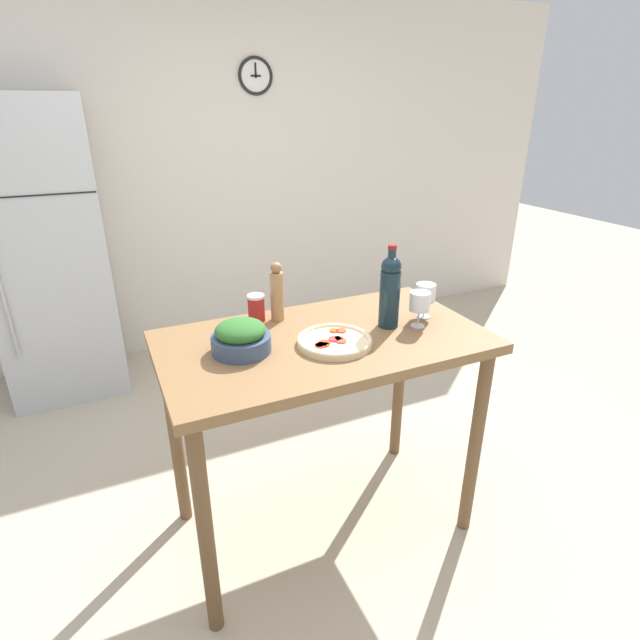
{
  "coord_description": "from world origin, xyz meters",
  "views": [
    {
      "loc": [
        -0.75,
        -1.61,
        1.8
      ],
      "look_at": [
        0.0,
        0.04,
        1.01
      ],
      "focal_mm": 28.0,
      "sensor_mm": 36.0,
      "label": 1
    }
  ],
  "objects_px": {
    "pepper_mill": "(277,293)",
    "wine_glass_near": "(420,303)",
    "salt_canister": "(256,308)",
    "refrigerator": "(48,255)",
    "salad_bowl": "(241,337)",
    "wine_bottle": "(390,290)",
    "wine_glass_far": "(425,294)",
    "homemade_pizza": "(334,341)"
  },
  "relations": [
    {
      "from": "wine_glass_near",
      "to": "salad_bowl",
      "type": "xyz_separation_m",
      "value": [
        -0.73,
        0.08,
        -0.05
      ]
    },
    {
      "from": "wine_glass_far",
      "to": "salt_canister",
      "type": "height_order",
      "value": "wine_glass_far"
    },
    {
      "from": "wine_bottle",
      "to": "wine_glass_far",
      "type": "xyz_separation_m",
      "value": [
        0.19,
        0.02,
        -0.06
      ]
    },
    {
      "from": "pepper_mill",
      "to": "wine_bottle",
      "type": "bearing_deg",
      "value": -32.6
    },
    {
      "from": "wine_glass_far",
      "to": "pepper_mill",
      "type": "bearing_deg",
      "value": 158.07
    },
    {
      "from": "refrigerator",
      "to": "homemade_pizza",
      "type": "distance_m",
      "value": 2.2
    },
    {
      "from": "pepper_mill",
      "to": "salad_bowl",
      "type": "bearing_deg",
      "value": -135.02
    },
    {
      "from": "refrigerator",
      "to": "wine_glass_near",
      "type": "bearing_deg",
      "value": -53.16
    },
    {
      "from": "refrigerator",
      "to": "homemade_pizza",
      "type": "xyz_separation_m",
      "value": [
        1.05,
        -1.93,
        0.04
      ]
    },
    {
      "from": "wine_glass_near",
      "to": "salt_canister",
      "type": "distance_m",
      "value": 0.67
    },
    {
      "from": "wine_bottle",
      "to": "homemade_pizza",
      "type": "height_order",
      "value": "wine_bottle"
    },
    {
      "from": "salad_bowl",
      "to": "pepper_mill",
      "type": "bearing_deg",
      "value": 44.98
    },
    {
      "from": "salt_canister",
      "to": "refrigerator",
      "type": "bearing_deg",
      "value": 118.19
    },
    {
      "from": "wine_bottle",
      "to": "wine_glass_far",
      "type": "distance_m",
      "value": 0.2
    },
    {
      "from": "pepper_mill",
      "to": "salt_canister",
      "type": "bearing_deg",
      "value": 165.07
    },
    {
      "from": "wine_bottle",
      "to": "wine_glass_far",
      "type": "relative_size",
      "value": 2.29
    },
    {
      "from": "refrigerator",
      "to": "salad_bowl",
      "type": "bearing_deg",
      "value": -68.76
    },
    {
      "from": "wine_bottle",
      "to": "wine_glass_near",
      "type": "distance_m",
      "value": 0.13
    },
    {
      "from": "refrigerator",
      "to": "homemade_pizza",
      "type": "height_order",
      "value": "refrigerator"
    },
    {
      "from": "wine_glass_near",
      "to": "pepper_mill",
      "type": "bearing_deg",
      "value": 148.55
    },
    {
      "from": "wine_glass_near",
      "to": "wine_bottle",
      "type": "bearing_deg",
      "value": 152.92
    },
    {
      "from": "salad_bowl",
      "to": "salt_canister",
      "type": "relative_size",
      "value": 1.88
    },
    {
      "from": "wine_glass_far",
      "to": "salad_bowl",
      "type": "distance_m",
      "value": 0.81
    },
    {
      "from": "wine_bottle",
      "to": "homemade_pizza",
      "type": "bearing_deg",
      "value": -166.91
    },
    {
      "from": "wine_glass_far",
      "to": "homemade_pizza",
      "type": "bearing_deg",
      "value": -170.12
    },
    {
      "from": "refrigerator",
      "to": "wine_glass_near",
      "type": "height_order",
      "value": "refrigerator"
    },
    {
      "from": "wine_glass_far",
      "to": "homemade_pizza",
      "type": "distance_m",
      "value": 0.48
    },
    {
      "from": "wine_glass_far",
      "to": "salad_bowl",
      "type": "bearing_deg",
      "value": 179.3
    },
    {
      "from": "pepper_mill",
      "to": "salt_canister",
      "type": "distance_m",
      "value": 0.11
    },
    {
      "from": "wine_bottle",
      "to": "pepper_mill",
      "type": "distance_m",
      "value": 0.47
    },
    {
      "from": "wine_glass_near",
      "to": "salad_bowl",
      "type": "height_order",
      "value": "wine_glass_near"
    },
    {
      "from": "salt_canister",
      "to": "homemade_pizza",
      "type": "bearing_deg",
      "value": -59.55
    },
    {
      "from": "wine_glass_near",
      "to": "homemade_pizza",
      "type": "height_order",
      "value": "wine_glass_near"
    },
    {
      "from": "homemade_pizza",
      "to": "salt_canister",
      "type": "distance_m",
      "value": 0.39
    },
    {
      "from": "refrigerator",
      "to": "salt_canister",
      "type": "xyz_separation_m",
      "value": [
        0.86,
        -1.6,
        0.08
      ]
    },
    {
      "from": "pepper_mill",
      "to": "salt_canister",
      "type": "relative_size",
      "value": 2.16
    },
    {
      "from": "wine_glass_near",
      "to": "salad_bowl",
      "type": "distance_m",
      "value": 0.73
    },
    {
      "from": "pepper_mill",
      "to": "wine_glass_near",
      "type": "bearing_deg",
      "value": -31.45
    },
    {
      "from": "refrigerator",
      "to": "pepper_mill",
      "type": "bearing_deg",
      "value": -59.83
    },
    {
      "from": "wine_bottle",
      "to": "salt_canister",
      "type": "bearing_deg",
      "value": 150.2
    },
    {
      "from": "salt_canister",
      "to": "wine_glass_far",
      "type": "bearing_deg",
      "value": -21.07
    },
    {
      "from": "wine_glass_far",
      "to": "pepper_mill",
      "type": "distance_m",
      "value": 0.63
    }
  ]
}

